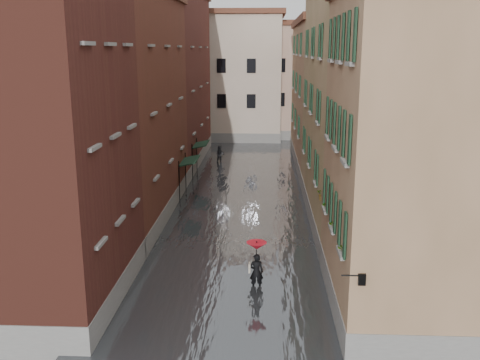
# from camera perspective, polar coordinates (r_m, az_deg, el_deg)

# --- Properties ---
(ground) EXTENTS (120.00, 120.00, 0.00)m
(ground) POSITION_cam_1_polar(r_m,az_deg,el_deg) (22.96, -1.16, -10.96)
(ground) COLOR #5C5C5E
(ground) RESTS_ON ground
(floodwater) EXTENTS (10.00, 60.00, 0.20)m
(floodwater) POSITION_cam_1_polar(r_m,az_deg,el_deg) (35.14, 0.26, -1.91)
(floodwater) COLOR #484C50
(floodwater) RESTS_ON ground
(building_left_near) EXTENTS (6.00, 8.00, 13.00)m
(building_left_near) POSITION_cam_1_polar(r_m,az_deg,el_deg) (20.84, -21.28, 4.27)
(building_left_near) COLOR brown
(building_left_near) RESTS_ON ground
(building_left_mid) EXTENTS (6.00, 14.00, 12.50)m
(building_left_mid) POSITION_cam_1_polar(r_m,az_deg,el_deg) (31.16, -13.13, 7.24)
(building_left_mid) COLOR #5F291E
(building_left_mid) RESTS_ON ground
(building_left_far) EXTENTS (6.00, 16.00, 14.00)m
(building_left_far) POSITION_cam_1_polar(r_m,az_deg,el_deg) (45.67, -8.08, 10.38)
(building_left_far) COLOR brown
(building_left_far) RESTS_ON ground
(building_right_near) EXTENTS (6.00, 8.00, 11.50)m
(building_right_near) POSITION_cam_1_polar(r_m,az_deg,el_deg) (19.98, 18.81, 1.91)
(building_right_near) COLOR #8B6747
(building_right_near) RESTS_ON ground
(building_right_mid) EXTENTS (6.00, 14.00, 13.00)m
(building_right_mid) POSITION_cam_1_polar(r_m,az_deg,el_deg) (30.47, 13.32, 7.56)
(building_right_mid) COLOR tan
(building_right_mid) RESTS_ON ground
(building_right_far) EXTENTS (6.00, 16.00, 11.50)m
(building_right_far) POSITION_cam_1_polar(r_m,az_deg,el_deg) (45.31, 9.86, 8.70)
(building_right_far) COLOR #8B6747
(building_right_far) RESTS_ON ground
(building_end_cream) EXTENTS (12.00, 9.00, 13.00)m
(building_end_cream) POSITION_cam_1_polar(r_m,az_deg,el_deg) (59.05, -1.63, 10.76)
(building_end_cream) COLOR beige
(building_end_cream) RESTS_ON ground
(building_end_pink) EXTENTS (10.00, 9.00, 12.00)m
(building_end_pink) POSITION_cam_1_polar(r_m,az_deg,el_deg) (61.08, 7.10, 10.29)
(building_end_pink) COLOR tan
(building_end_pink) RESTS_ON ground
(awning_near) EXTENTS (1.09, 2.82, 2.80)m
(awning_near) POSITION_cam_1_polar(r_m,az_deg,el_deg) (35.03, -5.44, 1.95)
(awning_near) COLOR black
(awning_near) RESTS_ON ground
(awning_far) EXTENTS (1.09, 2.70, 2.80)m
(awning_far) POSITION_cam_1_polar(r_m,az_deg,el_deg) (40.98, -4.25, 3.70)
(awning_far) COLOR black
(awning_far) RESTS_ON ground
(wall_lantern) EXTENTS (0.71, 0.22, 0.35)m
(wall_lantern) POSITION_cam_1_polar(r_m,az_deg,el_deg) (16.46, 12.78, -10.22)
(wall_lantern) COLOR black
(wall_lantern) RESTS_ON ground
(window_planters) EXTENTS (0.59, 7.90, 0.84)m
(window_planters) POSITION_cam_1_polar(r_m,az_deg,el_deg) (21.15, 9.88, -3.18)
(window_planters) COLOR brown
(window_planters) RESTS_ON ground
(pedestrian_main) EXTENTS (0.85, 0.85, 2.06)m
(pedestrian_main) POSITION_cam_1_polar(r_m,az_deg,el_deg) (21.92, 1.75, -8.76)
(pedestrian_main) COLOR black
(pedestrian_main) RESTS_ON ground
(pedestrian_far) EXTENTS (0.85, 0.71, 1.59)m
(pedestrian_far) POSITION_cam_1_polar(r_m,az_deg,el_deg) (45.88, -2.14, 2.70)
(pedestrian_far) COLOR black
(pedestrian_far) RESTS_ON ground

